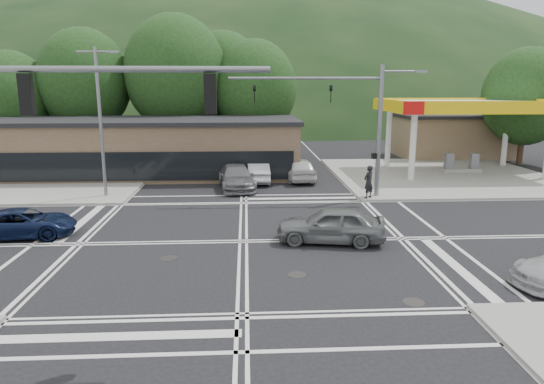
{
  "coord_description": "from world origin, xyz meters",
  "views": [
    {
      "loc": [
        0.18,
        -20.65,
        6.83
      ],
      "look_at": [
        1.49,
        3.79,
        1.4
      ],
      "focal_mm": 32.0,
      "sensor_mm": 36.0,
      "label": 1
    }
  ],
  "objects_px": {
    "car_queue_a": "(258,172)",
    "car_queue_b": "(299,169)",
    "pedestrian": "(369,182)",
    "car_blue_west": "(23,223)",
    "car_northbound": "(236,177)",
    "car_grey_center": "(331,225)"
  },
  "relations": [
    {
      "from": "car_grey_center",
      "to": "car_northbound",
      "type": "height_order",
      "value": "car_grey_center"
    },
    {
      "from": "car_queue_a",
      "to": "car_queue_b",
      "type": "xyz_separation_m",
      "value": [
        3.01,
        0.51,
        0.12
      ]
    },
    {
      "from": "car_queue_b",
      "to": "car_blue_west",
      "type": "bearing_deg",
      "value": 38.31
    },
    {
      "from": "car_queue_a",
      "to": "pedestrian",
      "type": "height_order",
      "value": "pedestrian"
    },
    {
      "from": "car_blue_west",
      "to": "pedestrian",
      "type": "distance_m",
      "value": 18.66
    },
    {
      "from": "car_grey_center",
      "to": "car_northbound",
      "type": "bearing_deg",
      "value": -149.71
    },
    {
      "from": "car_queue_a",
      "to": "car_northbound",
      "type": "relative_size",
      "value": 0.81
    },
    {
      "from": "car_queue_a",
      "to": "car_queue_b",
      "type": "height_order",
      "value": "car_queue_b"
    },
    {
      "from": "car_grey_center",
      "to": "pedestrian",
      "type": "distance_m",
      "value": 8.61
    },
    {
      "from": "car_northbound",
      "to": "car_grey_center",
      "type": "bearing_deg",
      "value": -76.49
    },
    {
      "from": "car_queue_a",
      "to": "car_blue_west",
      "type": "bearing_deg",
      "value": 46.0
    },
    {
      "from": "car_blue_west",
      "to": "car_queue_b",
      "type": "xyz_separation_m",
      "value": [
        14.08,
        12.76,
        0.19
      ]
    },
    {
      "from": "car_queue_a",
      "to": "pedestrian",
      "type": "bearing_deg",
      "value": 135.46
    },
    {
      "from": "car_queue_b",
      "to": "pedestrian",
      "type": "xyz_separation_m",
      "value": [
        3.49,
        -6.5,
        0.3
      ]
    },
    {
      "from": "car_queue_b",
      "to": "pedestrian",
      "type": "relative_size",
      "value": 2.48
    },
    {
      "from": "car_blue_west",
      "to": "car_queue_a",
      "type": "relative_size",
      "value": 1.07
    },
    {
      "from": "car_queue_a",
      "to": "pedestrian",
      "type": "relative_size",
      "value": 2.2
    },
    {
      "from": "car_blue_west",
      "to": "car_queue_a",
      "type": "bearing_deg",
      "value": -48.13
    },
    {
      "from": "car_queue_a",
      "to": "car_queue_b",
      "type": "distance_m",
      "value": 3.05
    },
    {
      "from": "car_blue_west",
      "to": "car_queue_a",
      "type": "height_order",
      "value": "car_queue_a"
    },
    {
      "from": "car_blue_west",
      "to": "car_queue_b",
      "type": "distance_m",
      "value": 19.0
    },
    {
      "from": "car_northbound",
      "to": "pedestrian",
      "type": "height_order",
      "value": "pedestrian"
    }
  ]
}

